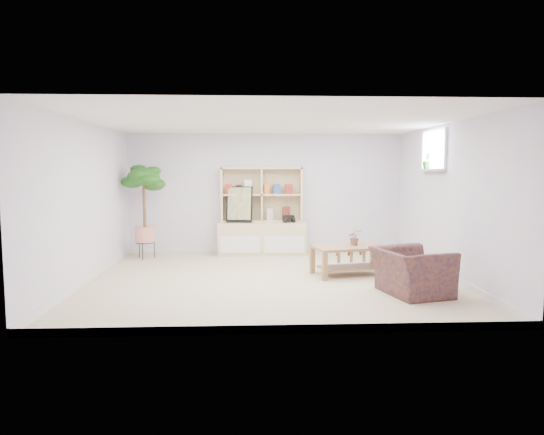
{
  "coord_description": "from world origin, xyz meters",
  "views": [
    {
      "loc": [
        -0.32,
        -7.32,
        1.68
      ],
      "look_at": [
        0.03,
        0.13,
        0.94
      ],
      "focal_mm": 32.0,
      "sensor_mm": 36.0,
      "label": 1
    }
  ],
  "objects_px": {
    "storage_unit": "(262,211)",
    "coffee_table": "(350,260)",
    "floor_tree": "(144,212)",
    "armchair": "(412,269)"
  },
  "relations": [
    {
      "from": "coffee_table",
      "to": "armchair",
      "type": "height_order",
      "value": "armchair"
    },
    {
      "from": "floor_tree",
      "to": "armchair",
      "type": "distance_m",
      "value": 5.07
    },
    {
      "from": "storage_unit",
      "to": "floor_tree",
      "type": "bearing_deg",
      "value": -170.42
    },
    {
      "from": "coffee_table",
      "to": "floor_tree",
      "type": "bearing_deg",
      "value": 143.6
    },
    {
      "from": "armchair",
      "to": "floor_tree",
      "type": "bearing_deg",
      "value": 41.63
    },
    {
      "from": "storage_unit",
      "to": "armchair",
      "type": "bearing_deg",
      "value": -58.96
    },
    {
      "from": "coffee_table",
      "to": "floor_tree",
      "type": "distance_m",
      "value": 3.98
    },
    {
      "from": "storage_unit",
      "to": "coffee_table",
      "type": "relative_size",
      "value": 1.5
    },
    {
      "from": "storage_unit",
      "to": "coffee_table",
      "type": "height_order",
      "value": "storage_unit"
    },
    {
      "from": "coffee_table",
      "to": "floor_tree",
      "type": "height_order",
      "value": "floor_tree"
    }
  ]
}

